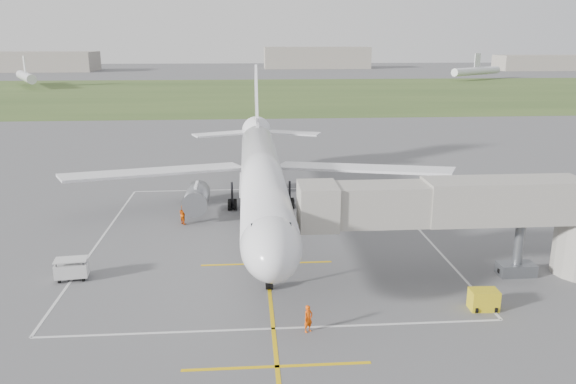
{
  "coord_description": "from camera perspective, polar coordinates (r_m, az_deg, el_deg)",
  "views": [
    {
      "loc": [
        -1.38,
        -49.92,
        16.62
      ],
      "look_at": [
        2.09,
        -4.0,
        4.0
      ],
      "focal_mm": 35.0,
      "sensor_mm": 36.0,
      "label": 1
    }
  ],
  "objects": [
    {
      "name": "ground",
      "position": [
        52.64,
        -2.6,
        -3.1
      ],
      "size": [
        700.0,
        700.0,
        0.0
      ],
      "primitive_type": "plane",
      "color": "#535355",
      "rests_on": "ground"
    },
    {
      "name": "grass_strip",
      "position": [
        180.69,
        -3.92,
        10.02
      ],
      "size": [
        700.0,
        120.0,
        0.02
      ],
      "primitive_type": "cube",
      "color": "#385023",
      "rests_on": "ground"
    },
    {
      "name": "apron_markings",
      "position": [
        47.15,
        -2.37,
        -5.32
      ],
      "size": [
        28.2,
        60.0,
        0.01
      ],
      "color": "#E1B10D",
      "rests_on": "ground"
    },
    {
      "name": "airliner",
      "position": [
        52.15,
        -2.68,
        1.75
      ],
      "size": [
        38.93,
        46.75,
        13.52
      ],
      "color": "white",
      "rests_on": "ground"
    },
    {
      "name": "jet_bridge",
      "position": [
        41.96,
        19.96,
        -2.07
      ],
      "size": [
        23.4,
        5.0,
        7.2
      ],
      "color": "gray",
      "rests_on": "ground"
    },
    {
      "name": "gpu_unit",
      "position": [
        38.23,
        19.26,
        -10.29
      ],
      "size": [
        1.79,
        1.3,
        1.31
      ],
      "rotation": [
        0.0,
        0.0,
        -0.04
      ],
      "color": "gold",
      "rests_on": "ground"
    },
    {
      "name": "baggage_cart",
      "position": [
        43.09,
        -21.12,
        -7.31
      ],
      "size": [
        2.37,
        1.58,
        1.55
      ],
      "rotation": [
        0.0,
        0.0,
        0.11
      ],
      "color": "silver",
      "rests_on": "ground"
    },
    {
      "name": "ramp_worker_nose",
      "position": [
        33.57,
        2.08,
        -12.75
      ],
      "size": [
        0.72,
        0.67,
        1.66
      ],
      "primitive_type": "imported",
      "rotation": [
        0.0,
        0.0,
        0.6
      ],
      "color": "#F45007",
      "rests_on": "ground"
    },
    {
      "name": "ramp_worker_wing",
      "position": [
        52.82,
        -10.58,
        -2.24
      ],
      "size": [
        1.09,
        1.12,
        1.83
      ],
      "primitive_type": "imported",
      "rotation": [
        0.0,
        0.0,
        2.22
      ],
      "color": "#D75006",
      "rests_on": "ground"
    },
    {
      "name": "distant_hangars",
      "position": [
        315.67,
        -7.19,
        13.13
      ],
      "size": [
        345.0,
        49.0,
        12.0
      ],
      "color": "gray",
      "rests_on": "ground"
    },
    {
      "name": "distant_aircraft",
      "position": [
        221.19,
        -1.92,
        11.94
      ],
      "size": [
        196.45,
        48.55,
        8.85
      ],
      "color": "white",
      "rests_on": "ground"
    }
  ]
}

